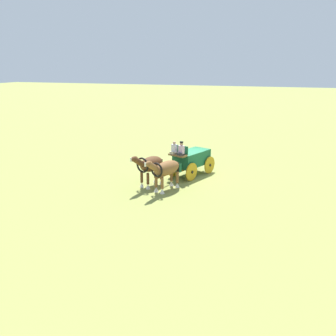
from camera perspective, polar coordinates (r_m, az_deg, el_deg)
ground_plane at (r=26.31m, az=3.74°, el=-1.07°), size 220.00×220.00×0.00m
show_wagon at (r=25.85m, az=3.57°, el=1.42°), size 5.72×2.85×2.78m
draft_horse_near at (r=22.67m, az=-0.40°, el=-0.23°), size 3.12×1.63×2.25m
draft_horse_off at (r=23.49m, az=-2.82°, el=0.45°), size 2.90×1.60×2.30m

